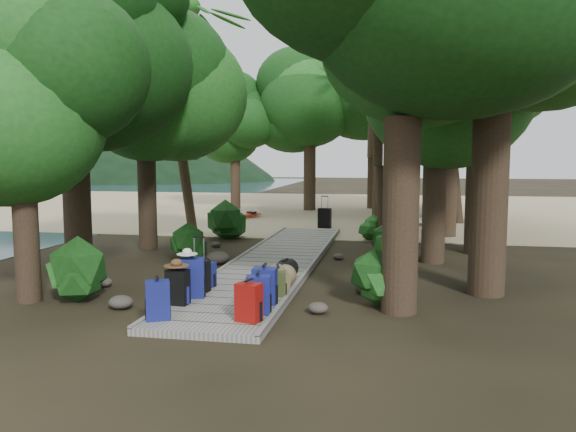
% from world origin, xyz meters
% --- Properties ---
extents(ground, '(120.00, 120.00, 0.00)m').
position_xyz_m(ground, '(0.00, 0.00, 0.00)').
color(ground, '#2F2717').
rests_on(ground, ground).
extents(sand_beach, '(40.00, 22.00, 0.02)m').
position_xyz_m(sand_beach, '(0.00, 16.00, 0.01)').
color(sand_beach, tan).
rests_on(sand_beach, ground).
extents(distant_hill, '(32.00, 16.00, 12.00)m').
position_xyz_m(distant_hill, '(-40.00, 48.00, 0.00)').
color(distant_hill, black).
rests_on(distant_hill, ground).
extents(boardwalk, '(2.00, 12.00, 0.12)m').
position_xyz_m(boardwalk, '(0.00, 1.00, 0.06)').
color(boardwalk, gray).
rests_on(boardwalk, ground).
extents(backpack_left_a, '(0.44, 0.38, 0.68)m').
position_xyz_m(backpack_left_a, '(-0.74, -4.50, 0.46)').
color(backpack_left_a, navy).
rests_on(backpack_left_a, boardwalk).
extents(backpack_left_b, '(0.38, 0.29, 0.66)m').
position_xyz_m(backpack_left_b, '(-0.78, -3.58, 0.45)').
color(backpack_left_b, black).
rests_on(backpack_left_b, boardwalk).
extents(backpack_left_c, '(0.49, 0.41, 0.78)m').
position_xyz_m(backpack_left_c, '(-0.70, -3.07, 0.51)').
color(backpack_left_c, navy).
rests_on(backpack_left_c, boardwalk).
extents(backpack_left_d, '(0.40, 0.32, 0.54)m').
position_xyz_m(backpack_left_d, '(-0.74, -2.24, 0.39)').
color(backpack_left_d, navy).
rests_on(backpack_left_d, boardwalk).
extents(backpack_right_a, '(0.42, 0.34, 0.66)m').
position_xyz_m(backpack_right_a, '(0.67, -4.32, 0.45)').
color(backpack_right_a, '#991604').
rests_on(backpack_right_a, boardwalk).
extents(backpack_right_b, '(0.42, 0.33, 0.68)m').
position_xyz_m(backpack_right_b, '(0.71, -3.89, 0.46)').
color(backpack_right_b, navy).
rests_on(backpack_right_b, boardwalk).
extents(backpack_right_c, '(0.41, 0.30, 0.69)m').
position_xyz_m(backpack_right_c, '(0.67, -3.27, 0.46)').
color(backpack_right_c, navy).
rests_on(backpack_right_c, boardwalk).
extents(backpack_right_d, '(0.37, 0.30, 0.50)m').
position_xyz_m(backpack_right_d, '(0.76, -2.70, 0.37)').
color(backpack_right_d, '#323E18').
rests_on(backpack_right_d, boardwalk).
extents(duffel_right_khaki, '(0.60, 0.76, 0.44)m').
position_xyz_m(duffel_right_khaki, '(0.70, -2.26, 0.34)').
color(duffel_right_khaki, brown).
rests_on(duffel_right_khaki, boardwalk).
extents(duffel_right_black, '(0.48, 0.67, 0.39)m').
position_xyz_m(duffel_right_black, '(0.65, -1.33, 0.31)').
color(duffel_right_black, black).
rests_on(duffel_right_black, boardwalk).
extents(suitcase_on_boardwalk, '(0.40, 0.24, 0.59)m').
position_xyz_m(suitcase_on_boardwalk, '(-0.73, -2.61, 0.41)').
color(suitcase_on_boardwalk, black).
rests_on(suitcase_on_boardwalk, boardwalk).
extents(lone_suitcase_on_sand, '(0.50, 0.33, 0.73)m').
position_xyz_m(lone_suitcase_on_sand, '(0.34, 8.00, 0.39)').
color(lone_suitcase_on_sand, black).
rests_on(lone_suitcase_on_sand, sand_beach).
extents(hat_brown, '(0.44, 0.44, 0.13)m').
position_xyz_m(hat_brown, '(-0.79, -3.58, 0.85)').
color(hat_brown, '#51351E').
rests_on(hat_brown, backpack_left_b).
extents(hat_white, '(0.37, 0.37, 0.12)m').
position_xyz_m(hat_white, '(-0.77, -3.12, 0.96)').
color(hat_white, silver).
rests_on(hat_white, backpack_left_c).
extents(kayak, '(1.62, 3.40, 0.33)m').
position_xyz_m(kayak, '(-3.20, 11.00, 0.19)').
color(kayak, '#A8230E').
rests_on(kayak, sand_beach).
extents(sun_lounger, '(0.68, 1.95, 0.62)m').
position_xyz_m(sun_lounger, '(3.79, 9.55, 0.33)').
color(sun_lounger, silver).
rests_on(sun_lounger, sand_beach).
extents(tree_right_a, '(5.18, 5.18, 8.63)m').
position_xyz_m(tree_right_a, '(2.93, -2.94, 4.32)').
color(tree_right_a, black).
rests_on(tree_right_a, ground).
extents(tree_right_b, '(5.51, 5.51, 9.83)m').
position_xyz_m(tree_right_b, '(4.58, -1.37, 4.92)').
color(tree_right_b, black).
rests_on(tree_right_b, ground).
extents(tree_right_c, '(4.71, 4.71, 8.15)m').
position_xyz_m(tree_right_c, '(3.80, 1.80, 4.08)').
color(tree_right_c, black).
rests_on(tree_right_c, ground).
extents(tree_right_d, '(6.53, 6.53, 11.97)m').
position_xyz_m(tree_right_d, '(5.15, 3.40, 5.98)').
color(tree_right_d, black).
rests_on(tree_right_d, ground).
extents(tree_right_e, '(5.63, 5.63, 10.14)m').
position_xyz_m(tree_right_e, '(4.52, 6.64, 5.07)').
color(tree_right_e, black).
rests_on(tree_right_e, ground).
extents(tree_right_f, '(5.97, 5.97, 10.66)m').
position_xyz_m(tree_right_f, '(6.35, 10.01, 5.33)').
color(tree_right_f, black).
rests_on(tree_right_f, ground).
extents(tree_left_a, '(3.77, 3.77, 6.28)m').
position_xyz_m(tree_left_a, '(-3.68, -3.48, 3.14)').
color(tree_left_a, black).
rests_on(tree_left_a, ground).
extents(tree_left_b, '(5.12, 5.12, 9.22)m').
position_xyz_m(tree_left_b, '(-4.66, -0.18, 4.61)').
color(tree_left_b, black).
rests_on(tree_left_b, ground).
extents(tree_left_c, '(4.29, 4.29, 7.45)m').
position_xyz_m(tree_left_c, '(-4.10, 2.52, 3.73)').
color(tree_left_c, black).
rests_on(tree_left_c, ground).
extents(tree_back_a, '(4.89, 4.89, 8.47)m').
position_xyz_m(tree_back_a, '(-1.25, 14.96, 4.24)').
color(tree_back_a, black).
rests_on(tree_back_a, ground).
extents(tree_back_b, '(6.11, 6.11, 10.92)m').
position_xyz_m(tree_back_b, '(1.88, 16.60, 5.46)').
color(tree_back_b, black).
rests_on(tree_back_b, ground).
extents(tree_back_c, '(4.43, 4.43, 7.97)m').
position_xyz_m(tree_back_c, '(4.64, 15.43, 3.99)').
color(tree_back_c, black).
rests_on(tree_back_c, ground).
extents(tree_back_d, '(4.24, 4.24, 7.07)m').
position_xyz_m(tree_back_d, '(-5.07, 15.03, 3.53)').
color(tree_back_d, black).
rests_on(tree_back_d, ground).
extents(palm_right_a, '(4.14, 4.14, 7.06)m').
position_xyz_m(palm_right_a, '(2.64, 5.34, 3.53)').
color(palm_right_a, '#184413').
rests_on(palm_right_a, ground).
extents(palm_right_b, '(4.39, 4.39, 8.48)m').
position_xyz_m(palm_right_b, '(5.39, 10.79, 4.24)').
color(palm_right_b, '#184413').
rests_on(palm_right_b, ground).
extents(palm_right_c, '(4.85, 4.85, 7.72)m').
position_xyz_m(palm_right_c, '(2.35, 12.64, 3.86)').
color(palm_right_c, '#184413').
rests_on(palm_right_c, ground).
extents(palm_left_a, '(4.77, 4.77, 7.58)m').
position_xyz_m(palm_left_a, '(-4.52, 6.48, 3.79)').
color(palm_left_a, '#184413').
rests_on(palm_left_a, ground).
extents(rock_left_a, '(0.43, 0.39, 0.24)m').
position_xyz_m(rock_left_a, '(-1.81, -3.63, 0.12)').
color(rock_left_a, '#4C473F').
rests_on(rock_left_a, ground).
extents(rock_left_b, '(0.36, 0.33, 0.20)m').
position_xyz_m(rock_left_b, '(-2.94, -2.17, 0.10)').
color(rock_left_b, '#4C473F').
rests_on(rock_left_b, ground).
extents(rock_left_c, '(0.58, 0.52, 0.32)m').
position_xyz_m(rock_left_c, '(-1.40, 0.61, 0.16)').
color(rock_left_c, '#4C473F').
rests_on(rock_left_c, ground).
extents(rock_left_d, '(0.29, 0.26, 0.16)m').
position_xyz_m(rock_left_d, '(-2.26, 3.10, 0.08)').
color(rock_left_d, '#4C473F').
rests_on(rock_left_d, ground).
extents(rock_right_a, '(0.35, 0.32, 0.19)m').
position_xyz_m(rock_right_a, '(1.60, -3.29, 0.10)').
color(rock_right_a, '#4C473F').
rests_on(rock_right_a, ground).
extents(rock_right_b, '(0.46, 0.41, 0.25)m').
position_xyz_m(rock_right_b, '(2.31, -1.69, 0.13)').
color(rock_right_b, '#4C473F').
rests_on(rock_right_b, ground).
extents(rock_right_c, '(0.28, 0.25, 0.15)m').
position_xyz_m(rock_right_c, '(1.45, 1.78, 0.08)').
color(rock_right_c, '#4C473F').
rests_on(rock_right_c, ground).
extents(rock_right_d, '(0.55, 0.49, 0.30)m').
position_xyz_m(rock_right_d, '(2.49, 3.74, 0.15)').
color(rock_right_d, '#4C473F').
rests_on(rock_right_d, ground).
extents(shrub_left_a, '(1.11, 1.11, 1.00)m').
position_xyz_m(shrub_left_a, '(-2.76, -3.27, 0.50)').
color(shrub_left_a, '#18501B').
rests_on(shrub_left_a, ground).
extents(shrub_left_b, '(0.94, 0.94, 0.85)m').
position_xyz_m(shrub_left_b, '(-2.24, 0.77, 0.42)').
color(shrub_left_b, '#18501B').
rests_on(shrub_left_b, ground).
extents(shrub_left_c, '(1.29, 1.29, 1.16)m').
position_xyz_m(shrub_left_c, '(-2.58, 4.84, 0.58)').
color(shrub_left_c, '#18501B').
rests_on(shrub_left_c, ground).
extents(shrub_right_a, '(1.01, 1.01, 0.91)m').
position_xyz_m(shrub_right_a, '(2.59, -2.69, 0.45)').
color(shrub_right_a, '#18501B').
rests_on(shrub_right_a, ground).
extents(shrub_right_b, '(1.14, 1.14, 1.02)m').
position_xyz_m(shrub_right_b, '(2.88, 2.36, 0.51)').
color(shrub_right_b, '#18501B').
rests_on(shrub_right_b, ground).
extents(shrub_right_c, '(0.72, 0.72, 0.64)m').
position_xyz_m(shrub_right_c, '(2.24, 5.32, 0.32)').
color(shrub_right_c, '#18501B').
rests_on(shrub_right_c, ground).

